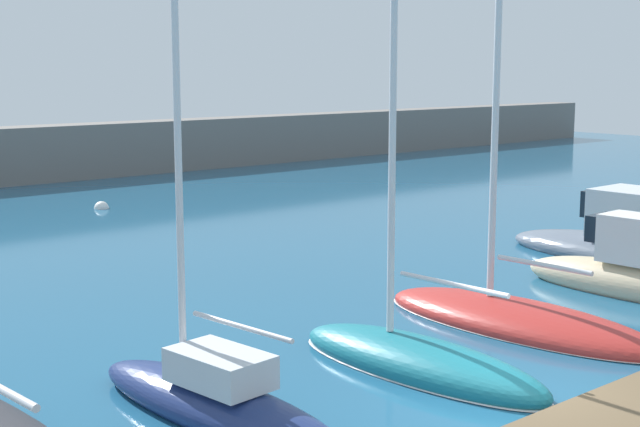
% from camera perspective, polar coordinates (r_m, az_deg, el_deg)
% --- Properties ---
extents(ground_plane, '(120.00, 120.00, 0.00)m').
position_cam_1_polar(ground_plane, '(17.13, 11.74, -11.86)').
color(ground_plane, '#1E567A').
extents(sailboat_navy_third, '(2.18, 6.25, 10.82)m').
position_cam_1_polar(sailboat_navy_third, '(16.35, -6.59, -11.24)').
color(sailboat_navy_third, navy).
rests_on(sailboat_navy_third, ground_plane).
extents(sailboat_teal_fourth, '(2.27, 6.29, 11.26)m').
position_cam_1_polar(sailboat_teal_fourth, '(18.78, 6.16, -9.04)').
color(sailboat_teal_fourth, '#19707F').
rests_on(sailboat_teal_fourth, ground_plane).
extents(sailboat_red_fifth, '(2.98, 7.63, 12.18)m').
position_cam_1_polar(sailboat_red_fifth, '(22.22, 12.21, -6.46)').
color(sailboat_red_fifth, '#B72D28').
rests_on(sailboat_red_fifth, ground_plane).
extents(motorboat_sand_sixth, '(1.86, 6.57, 3.33)m').
position_cam_1_polar(motorboat_sand_sixth, '(25.89, 19.14, -3.57)').
color(motorboat_sand_sixth, beige).
rests_on(motorboat_sand_sixth, ground_plane).
extents(mooring_buoy_white, '(0.63, 0.63, 0.63)m').
position_cam_1_polar(mooring_buoy_white, '(40.39, -13.48, 0.31)').
color(mooring_buoy_white, white).
rests_on(mooring_buoy_white, ground_plane).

